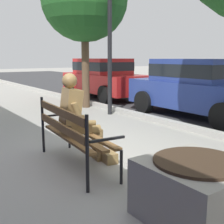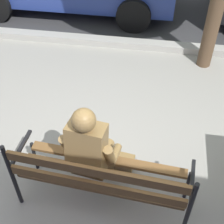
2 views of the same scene
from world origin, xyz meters
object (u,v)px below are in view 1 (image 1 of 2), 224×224
concrete_planter (197,190)px  parked_car_blue (199,86)px  park_bench (71,131)px  lamp_post (110,22)px  parked_car_red (104,77)px  bronze_statue_seated (81,120)px

concrete_planter → parked_car_blue: bearing=129.2°
park_bench → lamp_post: lamp_post is taller
park_bench → parked_car_blue: bearing=107.4°
park_bench → parked_car_red: (-6.18, 4.55, 0.30)m
parked_car_blue → lamp_post: bearing=-132.4°
bronze_statue_seated → lamp_post: (-2.97, 2.54, 1.88)m
bronze_statue_seated → lamp_post: 4.34m
bronze_statue_seated → lamp_post: lamp_post is taller
bronze_statue_seated → parked_car_blue: parked_car_blue is taller
lamp_post → bronze_statue_seated: bearing=-40.5°
bronze_statue_seated → parked_car_red: bearing=144.5°
bronze_statue_seated → parked_car_red: parked_car_red is taller
parked_car_red → lamp_post: lamp_post is taller
parked_car_blue → lamp_post: 2.98m
bronze_statue_seated → concrete_planter: (2.08, 0.16, -0.36)m
park_bench → lamp_post: 4.59m
bronze_statue_seated → parked_car_red: (-6.08, 4.34, 0.17)m
concrete_planter → parked_car_blue: parked_car_blue is taller
parked_car_red → lamp_post: bearing=-30.1°
park_bench → parked_car_blue: (-1.43, 4.55, 0.30)m
bronze_statue_seated → lamp_post: bearing=139.5°
park_bench → bronze_statue_seated: size_ratio=1.34×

